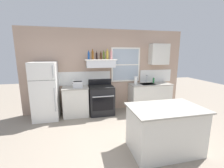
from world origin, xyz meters
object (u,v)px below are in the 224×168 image
(stove_range, at_px, (101,100))
(refrigerator, at_px, (45,91))
(paper_towel_roll, at_px, (136,80))
(bottle_champagne_gold_foil, at_px, (107,55))
(kitchen_island, at_px, (164,129))
(bottle_amber_wine, at_px, (93,55))
(bottle_brown_stout, at_px, (101,56))
(dish_soap_bottle, at_px, (154,80))
(bottle_olive_oil_square, at_px, (104,56))
(toaster, at_px, (78,84))
(bottle_blue_liqueur, at_px, (89,56))
(bottle_rose_pink, at_px, (111,55))
(bottle_balsamic_dark, at_px, (97,56))

(stove_range, bearing_deg, refrigerator, -179.20)
(paper_towel_roll, bearing_deg, bottle_champagne_gold_foil, 173.24)
(paper_towel_roll, xyz_separation_m, kitchen_island, (-0.25, -2.21, -0.59))
(bottle_amber_wine, distance_m, kitchen_island, 2.90)
(bottle_brown_stout, distance_m, dish_soap_bottle, 2.06)
(bottle_amber_wine, xyz_separation_m, bottle_olive_oil_square, (0.36, 0.09, -0.01))
(toaster, height_order, stove_range, toaster)
(stove_range, distance_m, bottle_blue_liqueur, 1.44)
(bottle_rose_pink, bearing_deg, stove_range, -164.57)
(toaster, xyz_separation_m, bottle_balsamic_dark, (0.61, 0.18, 0.84))
(bottle_olive_oil_square, bearing_deg, stove_range, -126.79)
(bottle_balsamic_dark, height_order, bottle_brown_stout, bottle_balsamic_dark)
(bottle_brown_stout, height_order, dish_soap_bottle, bottle_brown_stout)
(refrigerator, relative_size, bottle_blue_liqueur, 6.36)
(bottle_champagne_gold_foil, distance_m, paper_towel_roll, 1.26)
(dish_soap_bottle, bearing_deg, refrigerator, -177.40)
(bottle_amber_wine, height_order, bottle_balsamic_dark, bottle_amber_wine)
(dish_soap_bottle, bearing_deg, bottle_balsamic_dark, 179.93)
(paper_towel_roll, bearing_deg, bottle_rose_pink, 175.96)
(bottle_amber_wine, distance_m, bottle_brown_stout, 0.25)
(bottle_champagne_gold_foil, distance_m, kitchen_island, 2.81)
(refrigerator, height_order, paper_towel_roll, refrigerator)
(toaster, height_order, bottle_olive_oil_square, bottle_olive_oil_square)
(stove_range, xyz_separation_m, bottle_balsamic_dark, (-0.11, 0.14, 1.38))
(bottle_champagne_gold_foil, bearing_deg, stove_range, -147.19)
(bottle_olive_oil_square, bearing_deg, toaster, -166.76)
(bottle_balsamic_dark, distance_m, bottle_champagne_gold_foil, 0.34)
(bottle_brown_stout, bearing_deg, bottle_olive_oil_square, 45.91)
(bottle_blue_liqueur, height_order, bottle_brown_stout, bottle_blue_liqueur)
(bottle_brown_stout, relative_size, dish_soap_bottle, 1.33)
(bottle_brown_stout, bearing_deg, paper_towel_roll, -0.31)
(bottle_brown_stout, relative_size, bottle_champagne_gold_foil, 0.75)
(bottle_amber_wine, xyz_separation_m, bottle_brown_stout, (0.25, -0.03, -0.03))
(bottle_amber_wine, bearing_deg, bottle_balsamic_dark, 28.41)
(paper_towel_roll, bearing_deg, bottle_olive_oil_square, 173.60)
(bottle_rose_pink, bearing_deg, bottle_champagne_gold_foil, 155.18)
(toaster, height_order, bottle_rose_pink, bottle_rose_pink)
(bottle_olive_oil_square, bearing_deg, bottle_champagne_gold_foil, -3.44)
(dish_soap_bottle, bearing_deg, paper_towel_roll, -171.94)
(bottle_balsamic_dark, height_order, dish_soap_bottle, bottle_balsamic_dark)
(kitchen_island, bearing_deg, bottle_balsamic_dark, 113.98)
(toaster, bearing_deg, bottle_olive_oil_square, 13.24)
(stove_range, height_order, bottle_olive_oil_square, bottle_olive_oil_square)
(toaster, xyz_separation_m, paper_towel_roll, (1.90, 0.08, 0.04))
(bottle_blue_liqueur, bearing_deg, bottle_brown_stout, -9.58)
(bottle_champagne_gold_foil, height_order, dish_soap_bottle, bottle_champagne_gold_foil)
(bottle_balsamic_dark, xyz_separation_m, bottle_olive_oil_square, (0.23, 0.02, 0.01))
(toaster, bearing_deg, bottle_champagne_gold_foil, 11.30)
(toaster, relative_size, bottle_champagne_gold_foil, 0.93)
(bottle_amber_wine, bearing_deg, toaster, -167.05)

